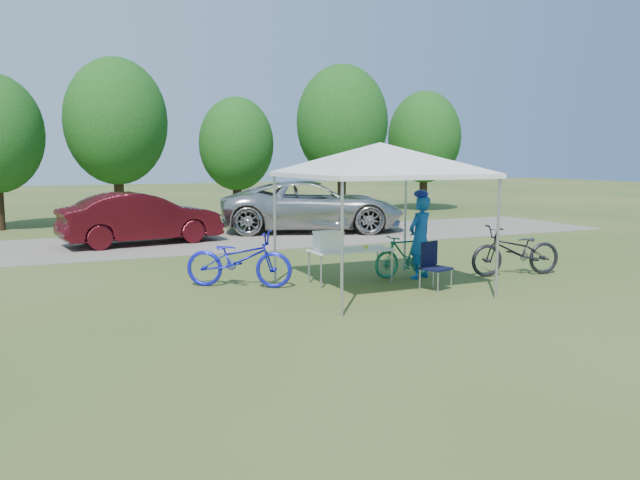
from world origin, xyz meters
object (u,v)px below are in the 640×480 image
at_px(bike_blue, 239,259).
at_px(minivan, 313,206).
at_px(cyclist, 420,237).
at_px(bike_dark, 516,251).
at_px(folding_chair, 433,262).
at_px(folding_table, 351,251).
at_px(bike_green, 405,255).
at_px(cooler, 328,241).
at_px(sedan, 141,218).

bearing_deg(bike_blue, minivan, -1.18).
bearing_deg(cyclist, bike_dark, 142.07).
distance_m(folding_chair, bike_dark, 2.48).
bearing_deg(bike_blue, folding_table, -72.12).
bearing_deg(cyclist, folding_table, -28.75).
height_order(cyclist, bike_green, cyclist).
distance_m(folding_chair, cooler, 2.02).
height_order(bike_green, sedan, sedan).
height_order(bike_blue, minivan, minivan).
xyz_separation_m(folding_table, minivan, (2.72, 8.15, 0.23)).
height_order(folding_chair, bike_green, folding_chair).
bearing_deg(cooler, bike_green, 3.63).
bearing_deg(bike_dark, sedan, -131.34).
bearing_deg(folding_chair, minivan, 61.26).
bearing_deg(folding_table, folding_chair, -49.65).
bearing_deg(sedan, folding_table, -167.14).
xyz_separation_m(cooler, bike_blue, (-1.64, 0.50, -0.32)).
height_order(cooler, bike_dark, bike_dark).
bearing_deg(bike_blue, folding_chair, -87.65).
height_order(cooler, bike_blue, bike_blue).
bearing_deg(cooler, sedan, 108.55).
distance_m(cooler, bike_blue, 1.75).
relative_size(folding_chair, sedan, 0.20).
distance_m(bike_blue, bike_dark, 5.76).
height_order(folding_chair, bike_dark, bike_dark).
xyz_separation_m(cyclist, minivan, (1.23, 8.33, 0.01)).
height_order(cyclist, bike_blue, cyclist).
height_order(folding_table, bike_blue, bike_blue).
height_order(cooler, minivan, minivan).
height_order(minivan, sedan, minivan).
bearing_deg(bike_blue, cyclist, -69.49).
distance_m(bike_green, bike_dark, 2.34).
xyz_separation_m(folding_chair, bike_green, (0.26, 1.37, -0.08)).
height_order(folding_table, bike_green, bike_green).
bearing_deg(bike_dark, bike_green, -101.74).
distance_m(folding_table, bike_green, 1.34).
height_order(bike_dark, sedan, sedan).
bearing_deg(bike_dark, minivan, -164.98).
bearing_deg(cyclist, bike_green, -82.25).
distance_m(folding_chair, bike_blue, 3.65).
height_order(folding_table, minivan, minivan).
distance_m(cyclist, bike_green, 0.52).
xyz_separation_m(bike_dark, minivan, (-0.77, 8.91, 0.33)).
bearing_deg(minivan, bike_green, -170.17).
xyz_separation_m(bike_green, minivan, (1.40, 8.04, 0.41)).
xyz_separation_m(bike_blue, bike_dark, (5.62, -1.26, -0.01)).
xyz_separation_m(minivan, sedan, (-5.66, -0.84, -0.11)).
distance_m(folding_table, folding_chair, 1.65).
relative_size(bike_blue, bike_dark, 1.02).
bearing_deg(bike_green, minivan, 165.61).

